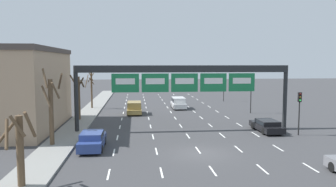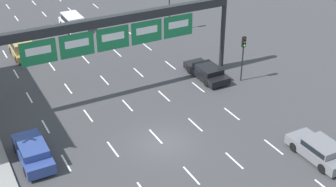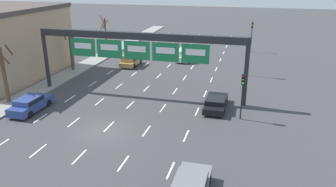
# 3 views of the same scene
# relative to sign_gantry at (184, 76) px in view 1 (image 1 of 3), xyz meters

# --- Properties ---
(ground_plane) EXTENTS (220.00, 220.00, 0.00)m
(ground_plane) POSITION_rel_sign_gantry_xyz_m (0.00, -8.60, -5.55)
(ground_plane) COLOR #3D3D3F
(sidewalk_left) EXTENTS (2.80, 110.00, 0.15)m
(sidewalk_left) POSITION_rel_sign_gantry_xyz_m (-11.30, -8.60, -5.48)
(sidewalk_left) COLOR gray
(sidewalk_left) RESTS_ON ground_plane
(lane_dashes) EXTENTS (13.32, 67.00, 0.01)m
(lane_dashes) POSITION_rel_sign_gantry_xyz_m (0.00, 4.90, -5.55)
(lane_dashes) COLOR white
(lane_dashes) RESTS_ON ground_plane
(sign_gantry) EXTENTS (21.82, 0.70, 6.63)m
(sign_gantry) POSITION_rel_sign_gantry_xyz_m (0.00, 0.00, 0.00)
(sign_gantry) COLOR #232628
(sign_gantry) RESTS_ON ground_plane
(car_black) EXTENTS (1.93, 4.86, 1.21)m
(car_black) POSITION_rel_sign_gantry_xyz_m (8.18, -1.44, -4.89)
(car_black) COLOR black
(car_black) RESTS_ON ground_plane
(suv_gold) EXTENTS (1.97, 4.23, 1.67)m
(suv_gold) POSITION_rel_sign_gantry_xyz_m (-5.08, 11.09, -4.62)
(suv_gold) COLOR #A88947
(suv_gold) RESTS_ON ground_plane
(car_blue) EXTENTS (1.85, 4.69, 1.43)m
(car_blue) POSITION_rel_sign_gantry_xyz_m (-8.38, -6.41, -4.79)
(car_blue) COLOR navy
(car_blue) RESTS_ON ground_plane
(suv_white) EXTENTS (1.95, 4.48, 1.69)m
(suv_white) POSITION_rel_sign_gantry_xyz_m (1.51, 15.75, -4.61)
(suv_white) COLOR silver
(suv_white) RESTS_ON ground_plane
(traffic_light_near_gantry) EXTENTS (0.30, 0.35, 4.11)m
(traffic_light_near_gantry) POSITION_rel_sign_gantry_xyz_m (10.56, -3.30, -2.59)
(traffic_light_near_gantry) COLOR black
(traffic_light_near_gantry) RESTS_ON ground_plane
(traffic_light_mid_block) EXTENTS (0.30, 0.35, 4.88)m
(traffic_light_mid_block) POSITION_rel_sign_gantry_xyz_m (10.75, 10.32, -2.08)
(traffic_light_mid_block) COLOR black
(traffic_light_mid_block) RESTS_ON ground_plane
(traffic_light_far_end) EXTENTS (0.30, 0.35, 4.78)m
(traffic_light_far_end) POSITION_rel_sign_gantry_xyz_m (10.74, 24.13, -2.15)
(traffic_light_far_end) COLOR black
(traffic_light_far_end) RESTS_ON ground_plane
(tree_bare_closest) EXTENTS (1.37, 1.53, 5.94)m
(tree_bare_closest) POSITION_rel_sign_gantry_xyz_m (-11.48, 16.85, -2.33)
(tree_bare_closest) COLOR brown
(tree_bare_closest) RESTS_ON sidewalk_left
(tree_bare_second) EXTENTS (1.97, 2.07, 4.25)m
(tree_bare_second) POSITION_rel_sign_gantry_xyz_m (-11.25, -14.43, -3.10)
(tree_bare_second) COLOR brown
(tree_bare_second) RESTS_ON sidewalk_left
(tree_bare_third) EXTENTS (1.68, 1.68, 5.33)m
(tree_bare_third) POSITION_rel_sign_gantry_xyz_m (-11.65, 6.84, -2.55)
(tree_bare_third) COLOR brown
(tree_bare_third) RESTS_ON sidewalk_left
(tree_bare_furthest) EXTENTS (1.86, 1.85, 6.31)m
(tree_bare_furthest) POSITION_rel_sign_gantry_xyz_m (-11.78, -5.22, -2.24)
(tree_bare_furthest) COLOR brown
(tree_bare_furthest) RESTS_ON sidewalk_left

